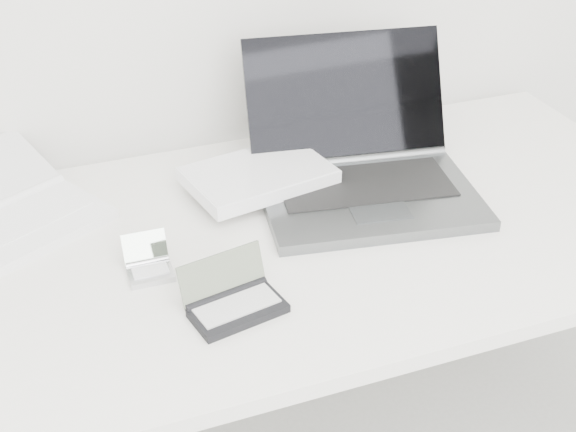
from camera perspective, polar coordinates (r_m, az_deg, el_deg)
name	(u,v)px	position (r m, az deg, el deg)	size (l,w,h in m)	color
desk	(295,249)	(1.56, 0.51, -2.37)	(1.60, 0.80, 0.73)	white
laptop_large	(334,170)	(1.64, 3.32, 3.28)	(0.60, 0.48, 0.27)	#56585A
netbook_open_white	(17,210)	(1.64, -18.70, 0.41)	(0.40, 0.43, 0.08)	white
pda_silver	(149,266)	(1.43, -9.86, -3.53)	(0.08, 0.09, 0.06)	#BCBDC1
palmtop_charcoal	(233,301)	(1.33, -3.90, -6.06)	(0.17, 0.14, 0.08)	black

